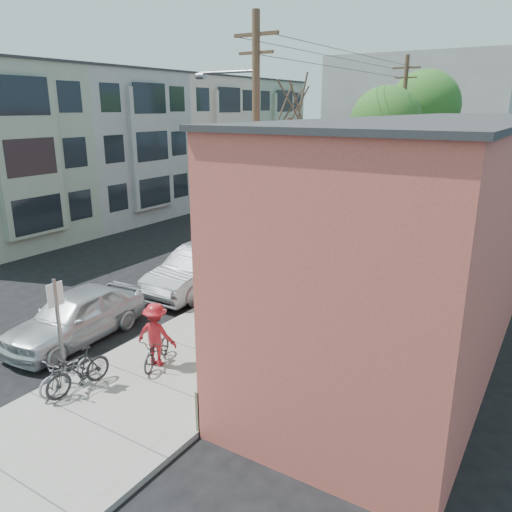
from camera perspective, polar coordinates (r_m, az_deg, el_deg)
The scene contains 27 objects.
ground at distance 18.78m, azimuth -12.60°, elevation -5.37°, with size 120.00×120.00×0.00m, color black.
sidewalk at distance 25.54m, azimuth 12.17°, elevation 0.74°, with size 4.50×58.00×0.15m, color gray.
cafe_building at distance 17.90m, azimuth 20.27°, elevation 3.98°, with size 6.60×20.20×6.61m.
apartment_row at distance 35.84m, azimuth -10.93°, elevation 12.50°, with size 6.30×32.00×9.00m.
end_cap_building at distance 56.10m, azimuth 17.87°, elevation 14.95°, with size 18.00×8.00×12.00m, color #979792.
sign_post at distance 13.32m, azimuth -21.63°, elevation -7.01°, with size 0.07×0.45×2.80m.
parking_meter_near at distance 17.68m, azimuth -5.45°, elevation -3.02°, with size 0.14×0.14×1.24m.
parking_meter_far at distance 24.54m, azimuth 6.53°, elevation 2.56°, with size 0.14×0.14×1.24m.
utility_pole_near at distance 18.94m, azimuth -0.16°, elevation 12.10°, with size 3.57×0.28×10.00m.
utility_pole_far at distance 35.66m, azimuth 16.29°, elevation 13.49°, with size 1.80×0.28×10.00m.
tree_bare at distance 20.65m, azimuth 3.70°, elevation 6.63°, with size 0.24×0.24×6.37m.
tree_leafy_mid at distance 31.21m, azimuth 14.58°, elevation 14.56°, with size 4.16×4.16×8.00m.
tree_leafy_far at distance 39.31m, azimuth 18.68°, elevation 15.94°, with size 5.06×5.06×9.38m.
patio_chair_a at distance 14.09m, azimuth 0.79°, elevation -10.02°, with size 0.50×0.50×0.88m, color #0F3617, non-canonical shape.
patio_chair_b at distance 13.52m, azimuth -0.71°, elevation -11.24°, with size 0.50×0.50×0.88m, color #0F3617, non-canonical shape.
patron_grey at distance 15.83m, azimuth 3.53°, elevation -5.54°, with size 0.58×0.38×1.59m, color slate.
patron_green at distance 14.43m, azimuth -0.04°, elevation -6.94°, with size 0.96×0.75×1.98m, color #2E7545.
cyclist at distance 13.86m, azimuth -11.35°, elevation -8.78°, with size 1.15×0.66×1.78m, color maroon.
cyclist_bike at distance 14.06m, azimuth -11.24°, elevation -10.49°, with size 0.56×1.62×0.85m, color black.
parked_bike_a at distance 13.34m, azimuth -19.66°, elevation -12.22°, with size 0.51×1.79×1.07m, color black.
parked_bike_b at distance 13.58m, azimuth -20.74°, elevation -12.28°, with size 0.58×1.68×0.88m, color gray.
car_0 at distance 16.29m, azimuth -19.91°, elevation -6.45°, with size 1.88×4.68×1.60m, color silver.
car_1 at distance 19.52m, azimuth -6.54°, elevation -1.53°, with size 1.82×5.21×1.72m, color gray.
car_2 at distance 24.78m, azimuth 2.91°, elevation 2.00°, with size 1.84×4.52×1.31m, color black.
car_3 at distance 29.25m, azimuth 7.53°, elevation 4.12°, with size 2.12×4.61×1.28m, color #ABADB2.
car_4 at distance 34.05m, azimuth 11.67°, elevation 6.07°, with size 1.82×5.22×1.72m, color silver.
bus at distance 42.62m, azimuth 12.31°, elevation 9.22°, with size 2.81×12.03×3.35m, color white.
Camera 1 is at (12.51, -12.19, 6.91)m, focal length 35.00 mm.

